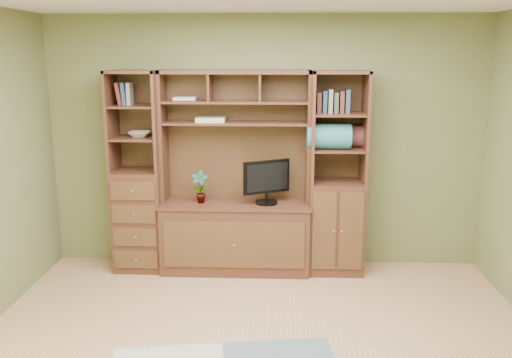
{
  "coord_description": "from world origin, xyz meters",
  "views": [
    {
      "loc": [
        0.14,
        -3.57,
        2.21
      ],
      "look_at": [
        -0.06,
        1.2,
        1.1
      ],
      "focal_mm": 38.0,
      "sensor_mm": 36.0,
      "label": 1
    }
  ],
  "objects_px": {
    "center_hutch": "(235,174)",
    "left_tower": "(138,172)",
    "right_tower": "(337,174)",
    "monitor": "(267,174)"
  },
  "relations": [
    {
      "from": "left_tower",
      "to": "right_tower",
      "type": "xyz_separation_m",
      "value": [
        2.02,
        0.0,
        0.0
      ]
    },
    {
      "from": "center_hutch",
      "to": "left_tower",
      "type": "bearing_deg",
      "value": 177.71
    },
    {
      "from": "left_tower",
      "to": "right_tower",
      "type": "relative_size",
      "value": 1.0
    },
    {
      "from": "center_hutch",
      "to": "right_tower",
      "type": "relative_size",
      "value": 1.0
    },
    {
      "from": "right_tower",
      "to": "monitor",
      "type": "xyz_separation_m",
      "value": [
        -0.71,
        -0.07,
        0.01
      ]
    },
    {
      "from": "right_tower",
      "to": "left_tower",
      "type": "bearing_deg",
      "value": 180.0
    },
    {
      "from": "monitor",
      "to": "center_hutch",
      "type": "bearing_deg",
      "value": 146.31
    },
    {
      "from": "monitor",
      "to": "left_tower",
      "type": "bearing_deg",
      "value": 149.34
    },
    {
      "from": "right_tower",
      "to": "monitor",
      "type": "distance_m",
      "value": 0.71
    },
    {
      "from": "right_tower",
      "to": "monitor",
      "type": "relative_size",
      "value": 3.36
    }
  ]
}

